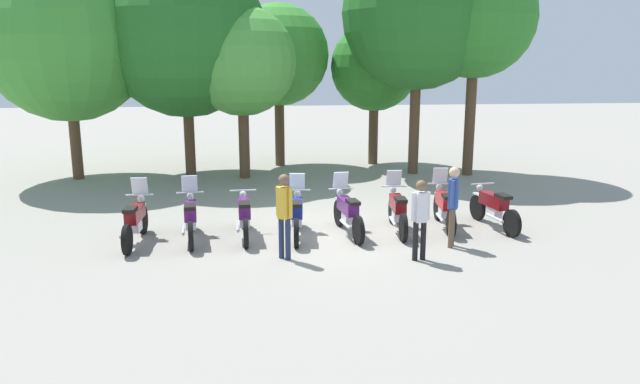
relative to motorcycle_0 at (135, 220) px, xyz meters
The scene contains 19 objects.
ground_plane 4.20m from the motorcycle_0, ahead, with size 80.00×80.00×0.00m, color gray.
motorcycle_0 is the anchor object (origin of this frame).
motorcycle_1 1.19m from the motorcycle_0, ahead, with size 0.62×2.19×1.37m.
motorcycle_2 2.38m from the motorcycle_0, ahead, with size 0.62×2.19×0.99m.
motorcycle_3 3.57m from the motorcycle_0, ahead, with size 0.62×2.19×1.37m.
motorcycle_4 4.75m from the motorcycle_0, ahead, with size 0.62×2.18×1.37m.
motorcycle_5 5.96m from the motorcycle_0, ahead, with size 0.62×2.19×1.37m.
motorcycle_6 7.16m from the motorcycle_0, ahead, with size 0.63×2.19×1.37m.
motorcycle_7 8.33m from the motorcycle_0, ahead, with size 0.62×2.18×0.99m.
person_0 3.55m from the motorcycle_0, 23.93° to the right, with size 0.35×0.33×1.75m.
person_1 6.19m from the motorcycle_0, 16.92° to the right, with size 0.41×0.25×1.65m.
person_2 6.93m from the motorcycle_0, ahead, with size 0.31×0.39×1.76m.
tree_0 9.38m from the motorcycle_0, 113.69° to the left, with size 5.46×5.46×7.41m.
tree_1 9.06m from the motorcycle_0, 87.34° to the left, with size 5.54×5.54×7.57m.
tree_2 8.36m from the motorcycle_0, 72.69° to the left, with size 3.62×3.62×5.74m.
tree_3 10.90m from the motorcycle_0, 69.64° to the left, with size 3.75×3.75×6.02m.
tree_4 12.42m from the motorcycle_0, 53.17° to the left, with size 3.34×3.34×5.39m.
tree_5 12.22m from the motorcycle_0, 42.32° to the left, with size 5.22×5.22×8.15m.
tree_6 13.16m from the motorcycle_0, 34.73° to the left, with size 4.05×4.05×7.38m.
Camera 1 is at (-1.47, -13.16, 3.95)m, focal length 33.33 mm.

